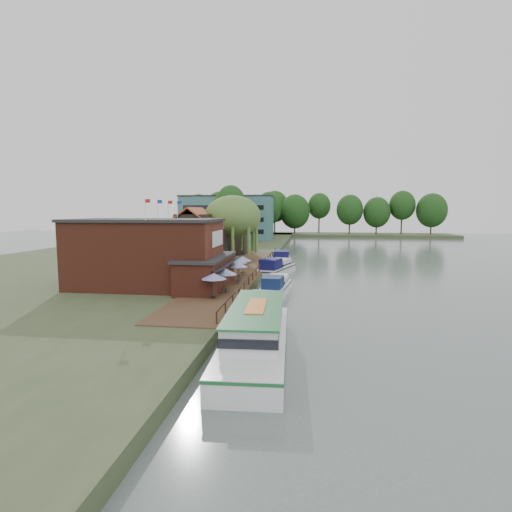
{
  "coord_description": "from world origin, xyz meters",
  "views": [
    {
      "loc": [
        1.2,
        -41.01,
        9.13
      ],
      "look_at": [
        -6.0,
        12.0,
        3.0
      ],
      "focal_mm": 28.0,
      "sensor_mm": 36.0,
      "label": 1
    }
  ],
  "objects_px": {
    "cruiser_3": "(281,257)",
    "umbrella_1": "(225,281)",
    "umbrella_3": "(238,273)",
    "cruiser_2": "(276,266)",
    "umbrella_5": "(243,266)",
    "umbrella_4": "(239,268)",
    "cruiser_1": "(276,284)",
    "tour_boat": "(255,332)",
    "cottage_b": "(195,234)",
    "umbrella_2": "(222,278)",
    "swan": "(232,329)",
    "cottage_c": "(229,231)",
    "umbrella_0": "(214,286)",
    "pub": "(164,253)",
    "hotel_block": "(228,217)",
    "willow": "(233,230)",
    "cruiser_0": "(257,305)"
  },
  "relations": [
    {
      "from": "umbrella_3",
      "to": "cruiser_0",
      "type": "distance_m",
      "value": 10.57
    },
    {
      "from": "umbrella_0",
      "to": "tour_boat",
      "type": "xyz_separation_m",
      "value": [
        5.28,
        -10.82,
        -0.73
      ]
    },
    {
      "from": "cottage_b",
      "to": "umbrella_2",
      "type": "relative_size",
      "value": 4.04
    },
    {
      "from": "hotel_block",
      "to": "umbrella_5",
      "type": "distance_m",
      "value": 64.65
    },
    {
      "from": "cottage_b",
      "to": "umbrella_5",
      "type": "bearing_deg",
      "value": -56.62
    },
    {
      "from": "umbrella_1",
      "to": "cruiser_1",
      "type": "height_order",
      "value": "umbrella_1"
    },
    {
      "from": "cottage_c",
      "to": "cruiser_0",
      "type": "xyz_separation_m",
      "value": [
        10.82,
        -40.97,
        -4.16
      ]
    },
    {
      "from": "cruiser_3",
      "to": "umbrella_1",
      "type": "bearing_deg",
      "value": -102.01
    },
    {
      "from": "umbrella_5",
      "to": "cruiser_2",
      "type": "height_order",
      "value": "umbrella_5"
    },
    {
      "from": "hotel_block",
      "to": "umbrella_2",
      "type": "distance_m",
      "value": 73.26
    },
    {
      "from": "cottage_b",
      "to": "cruiser_1",
      "type": "distance_m",
      "value": 27.17
    },
    {
      "from": "cruiser_2",
      "to": "tour_boat",
      "type": "distance_m",
      "value": 31.87
    },
    {
      "from": "umbrella_3",
      "to": "swan",
      "type": "distance_m",
      "value": 14.58
    },
    {
      "from": "umbrella_5",
      "to": "swan",
      "type": "xyz_separation_m",
      "value": [
        2.5,
        -19.63,
        -2.07
      ]
    },
    {
      "from": "cottage_c",
      "to": "umbrella_2",
      "type": "height_order",
      "value": "cottage_c"
    },
    {
      "from": "cottage_b",
      "to": "cruiser_3",
      "type": "relative_size",
      "value": 0.88
    },
    {
      "from": "cruiser_3",
      "to": "tour_boat",
      "type": "height_order",
      "value": "tour_boat"
    },
    {
      "from": "umbrella_3",
      "to": "tour_boat",
      "type": "xyz_separation_m",
      "value": [
        4.54,
        -18.89,
        -0.73
      ]
    },
    {
      "from": "cottage_b",
      "to": "umbrella_2",
      "type": "xyz_separation_m",
      "value": [
        10.35,
        -25.68,
        -2.96
      ]
    },
    {
      "from": "swan",
      "to": "cottage_c",
      "type": "bearing_deg",
      "value": 101.84
    },
    {
      "from": "cottage_c",
      "to": "cruiser_2",
      "type": "distance_m",
      "value": 21.28
    },
    {
      "from": "cottage_b",
      "to": "umbrella_0",
      "type": "height_order",
      "value": "cottage_b"
    },
    {
      "from": "pub",
      "to": "hotel_block",
      "type": "height_order",
      "value": "hotel_block"
    },
    {
      "from": "pub",
      "to": "cruiser_1",
      "type": "relative_size",
      "value": 2.19
    },
    {
      "from": "hotel_block",
      "to": "umbrella_5",
      "type": "relative_size",
      "value": 10.69
    },
    {
      "from": "cottage_c",
      "to": "cruiser_3",
      "type": "xyz_separation_m",
      "value": [
        10.4,
        -8.02,
        -3.91
      ]
    },
    {
      "from": "willow",
      "to": "umbrella_0",
      "type": "bearing_deg",
      "value": -82.94
    },
    {
      "from": "cruiser_3",
      "to": "swan",
      "type": "height_order",
      "value": "cruiser_3"
    },
    {
      "from": "umbrella_0",
      "to": "cruiser_2",
      "type": "height_order",
      "value": "umbrella_0"
    },
    {
      "from": "pub",
      "to": "cottage_b",
      "type": "height_order",
      "value": "cottage_b"
    },
    {
      "from": "umbrella_4",
      "to": "cruiser_1",
      "type": "relative_size",
      "value": 0.26
    },
    {
      "from": "umbrella_0",
      "to": "umbrella_1",
      "type": "relative_size",
      "value": 1.0
    },
    {
      "from": "willow",
      "to": "cruiser_2",
      "type": "distance_m",
      "value": 9.47
    },
    {
      "from": "umbrella_0",
      "to": "umbrella_3",
      "type": "bearing_deg",
      "value": 84.77
    },
    {
      "from": "hotel_block",
      "to": "cruiser_3",
      "type": "distance_m",
      "value": 48.98
    },
    {
      "from": "umbrella_4",
      "to": "cruiser_3",
      "type": "distance_m",
      "value": 20.01
    },
    {
      "from": "umbrella_2",
      "to": "umbrella_4",
      "type": "xyz_separation_m",
      "value": [
        0.52,
        6.98,
        0.0
      ]
    },
    {
      "from": "cruiser_2",
      "to": "cottage_c",
      "type": "bearing_deg",
      "value": 136.04
    },
    {
      "from": "umbrella_2",
      "to": "umbrella_4",
      "type": "distance_m",
      "value": 7.0
    },
    {
      "from": "umbrella_3",
      "to": "cruiser_2",
      "type": "relative_size",
      "value": 0.23
    },
    {
      "from": "willow",
      "to": "umbrella_3",
      "type": "relative_size",
      "value": 4.39
    },
    {
      "from": "pub",
      "to": "cruiser_2",
      "type": "xyz_separation_m",
      "value": [
        10.45,
        15.9,
        -3.39
      ]
    },
    {
      "from": "hotel_block",
      "to": "willow",
      "type": "xyz_separation_m",
      "value": [
        11.5,
        -51.0,
        -0.94
      ]
    },
    {
      "from": "umbrella_0",
      "to": "umbrella_5",
      "type": "xyz_separation_m",
      "value": [
        0.39,
        13.42,
        0.0
      ]
    },
    {
      "from": "cottage_b",
      "to": "umbrella_3",
      "type": "height_order",
      "value": "cottage_b"
    },
    {
      "from": "swan",
      "to": "willow",
      "type": "bearing_deg",
      "value": 100.84
    },
    {
      "from": "umbrella_3",
      "to": "umbrella_5",
      "type": "distance_m",
      "value": 5.36
    },
    {
      "from": "cruiser_0",
      "to": "tour_boat",
      "type": "xyz_separation_m",
      "value": [
        1.07,
        -8.97,
        0.47
      ]
    },
    {
      "from": "cruiser_0",
      "to": "tour_boat",
      "type": "bearing_deg",
      "value": -78.59
    },
    {
      "from": "umbrella_5",
      "to": "umbrella_1",
      "type": "bearing_deg",
      "value": -89.67
    }
  ]
}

